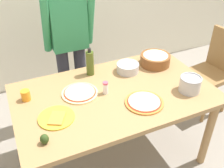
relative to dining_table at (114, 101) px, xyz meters
name	(u,v)px	position (x,y,z in m)	size (l,w,h in m)	color
ground	(114,155)	(0.00, 0.00, -0.67)	(8.00, 8.00, 0.00)	gray
dining_table	(114,101)	(0.00, 0.00, 0.00)	(1.60, 0.96, 0.76)	#A37A4C
person_cook	(69,39)	(-0.14, 0.76, 0.27)	(0.49, 0.25, 1.62)	#2D2D38
chair_wooden_right	(214,68)	(1.32, 0.23, -0.13)	(0.45, 0.45, 0.95)	olive
pizza_raw_on_board	(80,93)	(-0.26, 0.10, 0.10)	(0.29, 0.29, 0.02)	beige
pizza_cooked_on_tray	(144,102)	(0.15, -0.22, 0.10)	(0.30, 0.30, 0.02)	#C67A33
plate_with_slice	(57,118)	(-0.51, -0.12, 0.10)	(0.26, 0.26, 0.02)	gold
popcorn_bowl	(155,59)	(0.54, 0.25, 0.15)	(0.28, 0.28, 0.11)	brown
mixing_bowl_steel	(128,68)	(0.24, 0.24, 0.13)	(0.20, 0.20, 0.08)	#B7B7BC
olive_oil_bottle	(90,63)	(-0.08, 0.34, 0.20)	(0.07, 0.07, 0.26)	#47561E
steel_pot	(190,84)	(0.56, -0.23, 0.16)	(0.17, 0.17, 0.13)	#B7B7BC
cup_orange	(26,95)	(-0.66, 0.19, 0.13)	(0.07, 0.07, 0.09)	orange
salt_shaker	(105,88)	(-0.07, 0.02, 0.14)	(0.04, 0.04, 0.11)	white
avocado	(44,139)	(-0.63, -0.31, 0.13)	(0.06, 0.06, 0.07)	#2D4219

